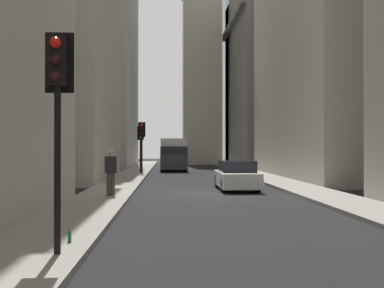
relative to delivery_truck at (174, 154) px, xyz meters
The scene contains 13 objects.
ground_plane 20.64m from the delivery_truck, behind, with size 135.00×135.00×0.00m, color black.
sidewalk_right 20.82m from the delivery_truck, behind, with size 90.00×2.20×0.14m, color gray.
sidewalk_left 21.41m from the delivery_truck, 163.97° to the right, with size 90.00×2.20×0.14m, color gray.
building_left_far 18.38m from the delivery_truck, 47.33° to the right, with size 16.58×10.50×19.85m.
building_right_far 19.38m from the delivery_truck, 44.93° to the left, with size 16.57×10.50×31.60m.
church_spire 23.09m from the delivery_truck, 12.61° to the right, with size 5.09×5.09×32.88m.
delivery_truck is the anchor object (origin of this frame).
sedan_white 19.37m from the delivery_truck, behind, with size 4.30×1.78×1.42m.
traffic_light_foreground 33.32m from the delivery_truck, behind, with size 0.43×0.52×3.99m.
traffic_light_midblock 7.58m from the delivery_truck, 161.03° to the left, with size 0.43×0.52×3.79m.
traffic_light_far_junction 5.31m from the delivery_truck, 148.72° to the left, with size 0.43×0.52×3.61m.
pedestrian 23.24m from the delivery_truck, behind, with size 0.26×0.44×1.82m.
discarded_bottle 32.28m from the delivery_truck, behind, with size 0.07×0.07×0.27m.
Camera 1 is at (-21.15, 1.91, 2.03)m, focal length 44.06 mm.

